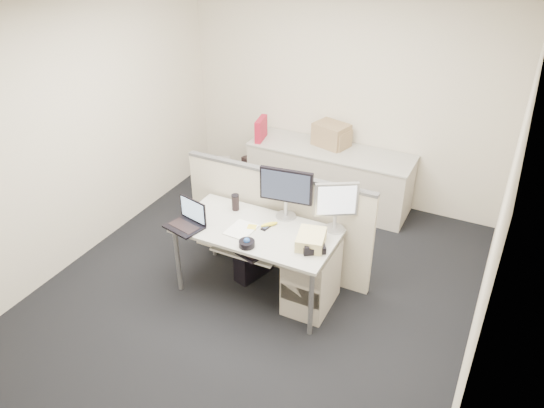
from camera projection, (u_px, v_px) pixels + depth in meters
The scene contains 29 objects.
floor at pixel (258, 290), 5.31m from camera, with size 4.00×4.50×0.01m, color black.
ceiling at pixel (253, 8), 3.92m from camera, with size 4.00×4.50×0.01m, color white.
wall_back at pixel (343, 93), 6.35m from camera, with size 4.00×0.02×2.70m, color beige.
wall_front at pixel (63, 339), 2.89m from camera, with size 4.00×0.02×2.70m, color beige.
wall_left at pixel (82, 130), 5.38m from camera, with size 0.02×4.50×2.70m, color beige.
wall_right at pixel (498, 226), 3.85m from camera, with size 0.02×4.50×2.70m, color beige.
desk at pixel (257, 235), 4.97m from camera, with size 1.50×0.75×0.73m.
keyboard_tray at pixel (248, 249), 4.85m from camera, with size 0.62×0.32×0.02m, color #AEACA5.
drawer_pedestal at pixel (312, 277), 4.97m from camera, with size 0.40×0.55×0.65m, color #B5AC9C.
cubicle_partition at pixel (277, 222), 5.37m from camera, with size 2.00×0.06×1.10m, color beige.
back_counter at pixel (329, 177), 6.61m from camera, with size 2.00×0.60×0.72m, color #B5AC9C.
monitor_main at pixel (286, 194), 4.99m from camera, with size 0.51×0.20×0.51m, color black.
monitor_small at pixel (336, 207), 4.81m from camera, with size 0.39×0.20×0.48m, color #B7B7BC.
laptop at pixel (183, 216), 4.89m from camera, with size 0.34×0.25×0.25m, color black.
trackball at pixel (247, 244), 4.69m from camera, with size 0.14×0.14×0.06m, color black.
desk_phone at pixel (313, 247), 4.63m from camera, with size 0.20×0.16×0.06m, color black.
paper_stack at pixel (241, 230), 4.92m from camera, with size 0.23×0.29×0.01m, color silver.
sticky_pad at pixel (252, 227), 4.95m from camera, with size 0.08×0.08×0.01m, color gold.
travel_mug at pixel (235, 203), 5.20m from camera, with size 0.07×0.07×0.15m, color black.
banana at pixel (269, 224), 4.97m from camera, with size 0.17×0.04×0.04m, color yellow.
cellphone at pixel (266, 228), 4.94m from camera, with size 0.05×0.10×0.01m, color black.
manila_folders at pixel (311, 240), 4.69m from camera, with size 0.24×0.30×0.11m, color #C5B87F.
keyboard at pixel (241, 248), 4.83m from camera, with size 0.49×0.17×0.03m, color black.
pc_tower_desk at pixel (254, 260), 5.42m from camera, with size 0.17×0.42×0.39m, color black.
pc_tower_spare_dark at pixel (259, 168), 7.17m from camera, with size 0.18×0.44×0.41m, color black.
pc_tower_spare_silver at pixel (223, 176), 6.99m from camera, with size 0.17×0.42×0.39m, color #B7B7BC.
cardboard_box_left at pixel (331, 135), 6.46m from camera, with size 0.40×0.30×0.30m, color #8E734F.
cardboard_box_right at pixel (335, 138), 6.45m from camera, with size 0.34×0.26×0.24m, color #8E734F.
red_binder at pixel (261, 130), 6.61m from camera, with size 0.07×0.32×0.30m, color #A9142C.
Camera 1 is at (1.96, -3.62, 3.46)m, focal length 35.00 mm.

